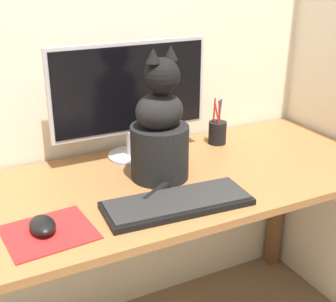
# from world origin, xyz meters

# --- Properties ---
(desk) EXTENTS (1.49, 0.63, 0.72)m
(desk) POSITION_xyz_m (0.00, 0.00, 0.63)
(desk) COLOR brown
(desk) RESTS_ON ground_plane
(monitor) EXTENTS (0.56, 0.17, 0.41)m
(monitor) POSITION_xyz_m (-0.03, 0.22, 0.95)
(monitor) COLOR #B2B2B7
(monitor) RESTS_ON desk
(keyboard) EXTENTS (0.43, 0.19, 0.02)m
(keyboard) POSITION_xyz_m (-0.06, -0.18, 0.73)
(keyboard) COLOR black
(keyboard) RESTS_ON desk
(mousepad_left) EXTENTS (0.23, 0.21, 0.00)m
(mousepad_left) POSITION_xyz_m (-0.42, -0.15, 0.72)
(mousepad_left) COLOR red
(mousepad_left) RESTS_ON desk
(computer_mouse_left) EXTENTS (0.07, 0.10, 0.04)m
(computer_mouse_left) POSITION_xyz_m (-0.43, -0.14, 0.74)
(computer_mouse_left) COLOR black
(computer_mouse_left) RESTS_ON mousepad_left
(cat) EXTENTS (0.24, 0.28, 0.42)m
(cat) POSITION_xyz_m (-0.02, 0.02, 0.88)
(cat) COLOR black
(cat) RESTS_ON desk
(pen_cup) EXTENTS (0.07, 0.07, 0.17)m
(pen_cup) POSITION_xyz_m (0.31, 0.19, 0.77)
(pen_cup) COLOR black
(pen_cup) RESTS_ON desk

